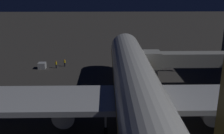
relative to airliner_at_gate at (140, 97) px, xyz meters
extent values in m
plane|color=#383533|center=(0.00, -12.34, -5.51)|extent=(320.00, 320.00, 0.00)
cylinder|color=silver|center=(0.00, -1.33, 0.13)|extent=(5.99, 51.40, 5.99)
sphere|color=silver|center=(0.00, -27.03, 0.13)|extent=(5.87, 5.87, 5.87)
cube|color=gold|center=(0.00, -1.33, -0.32)|extent=(6.05, 49.34, 0.50)
cube|color=black|center=(0.00, -25.24, 1.18)|extent=(3.29, 1.40, 0.90)
cube|color=#B7BABF|center=(0.00, -1.55, -0.92)|extent=(53.67, 8.11, 0.70)
cylinder|color=#B7BABF|center=(-9.48, -2.55, -2.85)|extent=(2.86, 4.91, 2.86)
cylinder|color=black|center=(-9.48, -5.00, -2.85)|extent=(2.43, 0.15, 2.43)
cylinder|color=#B7BABF|center=(9.48, -2.55, -2.85)|extent=(2.86, 4.91, 2.86)
cylinder|color=black|center=(9.48, -5.00, -2.85)|extent=(2.43, 0.15, 2.43)
cylinder|color=#B7BABF|center=(0.00, -23.53, -3.29)|extent=(0.28, 0.28, 2.05)
cylinder|color=black|center=(0.00, -23.53, -4.91)|extent=(0.45, 1.20, 1.20)
cylinder|color=#B7BABF|center=(-4.20, -0.55, -3.29)|extent=(0.28, 0.28, 2.05)
cylinder|color=black|center=(-4.20, -1.20, -4.91)|extent=(0.45, 1.20, 1.20)
cylinder|color=black|center=(-4.20, 0.10, -4.91)|extent=(0.45, 1.20, 1.20)
cylinder|color=#B7BABF|center=(4.20, -0.55, -3.29)|extent=(0.28, 0.28, 2.05)
cylinder|color=black|center=(4.20, -1.20, -4.91)|extent=(0.45, 1.20, 1.20)
cylinder|color=black|center=(4.20, 0.10, -4.91)|extent=(0.45, 1.20, 1.20)
cube|color=#9E9E99|center=(-12.62, -16.52, 0.13)|extent=(17.05, 2.60, 2.50)
cube|color=#9E9E99|center=(-4.10, -16.52, 0.13)|extent=(3.20, 3.40, 3.00)
cube|color=black|center=(-2.70, -16.52, 0.13)|extent=(0.70, 3.20, 2.70)
cylinder|color=#B7BABF|center=(-5.10, -16.52, -3.32)|extent=(0.56, 0.56, 4.39)
cylinder|color=black|center=(-5.70, -16.52, -5.21)|extent=(0.25, 0.60, 0.60)
cylinder|color=black|center=(-4.50, -16.52, -5.21)|extent=(0.25, 0.60, 0.60)
cube|color=#B7BABF|center=(19.10, -29.55, -4.81)|extent=(1.68, 1.77, 1.40)
cylinder|color=black|center=(14.07, -31.12, -5.06)|extent=(0.28, 0.28, 0.90)
cylinder|color=yellow|center=(14.07, -31.12, -4.31)|extent=(0.40, 0.40, 0.59)
sphere|color=tan|center=(14.07, -31.12, -3.90)|extent=(0.24, 0.24, 0.24)
sphere|color=orange|center=(14.07, -31.12, -3.85)|extent=(0.23, 0.23, 0.23)
cylinder|color=black|center=(15.86, -29.75, -5.08)|extent=(0.28, 0.28, 0.86)
cylinder|color=yellow|center=(15.86, -29.75, -4.32)|extent=(0.40, 0.40, 0.65)
sphere|color=tan|center=(15.86, -29.75, -3.88)|extent=(0.24, 0.24, 0.24)
sphere|color=orange|center=(15.86, -29.75, -3.83)|extent=(0.23, 0.23, 0.23)
cone|color=orange|center=(-2.20, -29.03, -5.24)|extent=(0.36, 0.36, 0.55)
cone|color=orange|center=(2.20, -29.03, -5.24)|extent=(0.36, 0.36, 0.55)
camera|label=1|loc=(4.00, 28.97, 12.85)|focal=41.88mm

